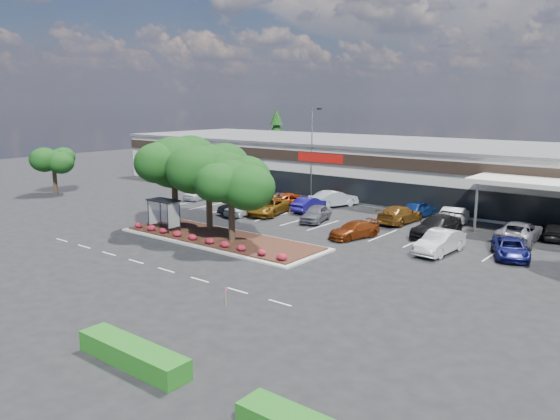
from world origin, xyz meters
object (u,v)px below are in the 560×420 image
Objects in this scene: light_pole at (312,159)px; car_0 at (200,193)px; survey_stake at (226,294)px; car_1 at (238,207)px.

light_pole reaches higher than car_0.
survey_stake is (15.52, -30.10, -3.93)m from light_pole.
light_pole is 11.91m from car_1.
light_pole is 2.32× the size of car_0.
survey_stake is 0.24× the size of car_0.
car_0 reaches higher than car_1.
light_pole reaches higher than car_1.
light_pole is 34.09m from survey_stake.
survey_stake is at bearing -34.78° from car_1.
car_1 is (-16.51, 18.90, 0.01)m from survey_stake.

